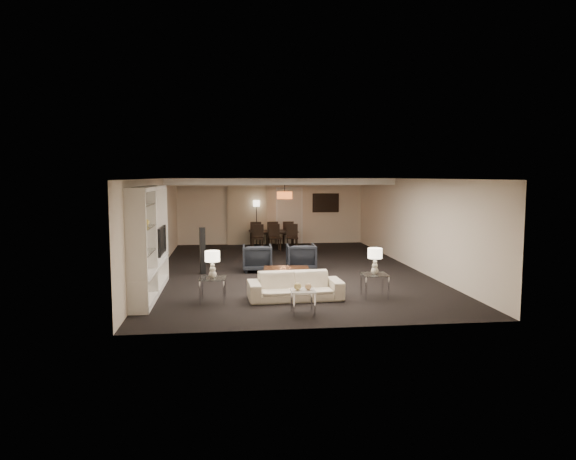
# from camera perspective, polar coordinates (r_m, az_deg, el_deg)

# --- Properties ---
(floor) EXTENTS (11.00, 11.00, 0.00)m
(floor) POSITION_cam_1_polar(r_m,az_deg,el_deg) (14.17, 0.00, -4.43)
(floor) COLOR black
(floor) RESTS_ON ground
(ceiling) EXTENTS (7.00, 11.00, 0.02)m
(ceiling) POSITION_cam_1_polar(r_m,az_deg,el_deg) (13.94, 0.00, 5.73)
(ceiling) COLOR silver
(ceiling) RESTS_ON ground
(wall_back) EXTENTS (7.00, 0.02, 2.50)m
(wall_back) POSITION_cam_1_polar(r_m,az_deg,el_deg) (19.45, -1.91, 2.12)
(wall_back) COLOR beige
(wall_back) RESTS_ON ground
(wall_front) EXTENTS (7.00, 0.02, 2.50)m
(wall_front) POSITION_cam_1_polar(r_m,az_deg,el_deg) (8.60, 4.33, -2.81)
(wall_front) COLOR beige
(wall_front) RESTS_ON ground
(wall_left) EXTENTS (0.02, 11.00, 2.50)m
(wall_left) POSITION_cam_1_polar(r_m,az_deg,el_deg) (14.02, -14.35, 0.43)
(wall_left) COLOR beige
(wall_left) RESTS_ON ground
(wall_right) EXTENTS (0.02, 11.00, 2.50)m
(wall_right) POSITION_cam_1_polar(r_m,az_deg,el_deg) (14.82, 13.56, 0.74)
(wall_right) COLOR beige
(wall_right) RESTS_ON ground
(ceiling_soffit) EXTENTS (7.00, 4.00, 0.20)m
(ceiling_soffit) POSITION_cam_1_polar(r_m,az_deg,el_deg) (17.42, -1.36, 5.46)
(ceiling_soffit) COLOR silver
(ceiling_soffit) RESTS_ON ceiling
(curtains) EXTENTS (1.50, 0.12, 2.40)m
(curtains) POSITION_cam_1_polar(r_m,az_deg,el_deg) (19.32, -4.55, 1.93)
(curtains) COLOR beige
(curtains) RESTS_ON wall_back
(door) EXTENTS (0.90, 0.05, 2.10)m
(door) POSITION_cam_1_polar(r_m,az_deg,el_deg) (19.51, 0.15, 1.55)
(door) COLOR silver
(door) RESTS_ON wall_back
(painting) EXTENTS (0.95, 0.04, 0.65)m
(painting) POSITION_cam_1_polar(r_m,az_deg,el_deg) (19.68, 4.21, 3.03)
(painting) COLOR #142D38
(painting) RESTS_ON wall_back
(media_unit) EXTENTS (0.38, 3.40, 2.35)m
(media_unit) POSITION_cam_1_polar(r_m,az_deg,el_deg) (11.45, -15.10, -1.18)
(media_unit) COLOR white
(media_unit) RESTS_ON wall_left
(pendant_light) EXTENTS (0.52, 0.52, 0.24)m
(pendant_light) POSITION_cam_1_polar(r_m,az_deg,el_deg) (17.46, -0.38, 3.88)
(pendant_light) COLOR #D8591E
(pendant_light) RESTS_ON ceiling_soffit
(sofa) EXTENTS (1.99, 0.86, 0.57)m
(sofa) POSITION_cam_1_polar(r_m,az_deg,el_deg) (10.75, 0.80, -6.25)
(sofa) COLOR beige
(sofa) RESTS_ON floor
(coffee_table) EXTENTS (1.12, 0.72, 0.38)m
(coffee_table) POSITION_cam_1_polar(r_m,az_deg,el_deg) (12.32, -0.18, -5.10)
(coffee_table) COLOR black
(coffee_table) RESTS_ON floor
(armchair_left) EXTENTS (0.80, 0.83, 0.73)m
(armchair_left) POSITION_cam_1_polar(r_m,az_deg,el_deg) (13.91, -3.45, -3.12)
(armchair_left) COLOR black
(armchair_left) RESTS_ON floor
(armchair_right) EXTENTS (0.80, 0.82, 0.73)m
(armchair_right) POSITION_cam_1_polar(r_m,az_deg,el_deg) (14.03, 1.46, -3.03)
(armchair_right) COLOR black
(armchair_right) RESTS_ON floor
(side_table_left) EXTENTS (0.57, 0.57, 0.50)m
(side_table_left) POSITION_cam_1_polar(r_m,az_deg,el_deg) (10.67, -8.34, -6.59)
(side_table_left) COLOR white
(side_table_left) RESTS_ON floor
(side_table_right) EXTENTS (0.56, 0.56, 0.50)m
(side_table_right) POSITION_cam_1_polar(r_m,az_deg,el_deg) (11.10, 9.58, -6.12)
(side_table_right) COLOR white
(side_table_right) RESTS_ON floor
(table_lamp_left) EXTENTS (0.34, 0.34, 0.55)m
(table_lamp_left) POSITION_cam_1_polar(r_m,az_deg,el_deg) (10.57, -8.39, -3.81)
(table_lamp_left) COLOR beige
(table_lamp_left) RESTS_ON side_table_left
(table_lamp_right) EXTENTS (0.33, 0.33, 0.55)m
(table_lamp_right) POSITION_cam_1_polar(r_m,az_deg,el_deg) (11.01, 9.63, -3.44)
(table_lamp_right) COLOR beige
(table_lamp_right) RESTS_ON side_table_right
(marble_table) EXTENTS (0.45, 0.45, 0.45)m
(marble_table) POSITION_cam_1_polar(r_m,az_deg,el_deg) (9.70, 1.67, -7.97)
(marble_table) COLOR white
(marble_table) RESTS_ON floor
(gold_gourd_a) EXTENTS (0.14, 0.14, 0.14)m
(gold_gourd_a) POSITION_cam_1_polar(r_m,az_deg,el_deg) (9.62, 1.08, -6.29)
(gold_gourd_a) COLOR tan
(gold_gourd_a) RESTS_ON marble_table
(gold_gourd_b) EXTENTS (0.12, 0.12, 0.12)m
(gold_gourd_b) POSITION_cam_1_polar(r_m,az_deg,el_deg) (9.65, 2.26, -6.30)
(gold_gourd_b) COLOR tan
(gold_gourd_b) RESTS_ON marble_table
(television) EXTENTS (1.12, 0.15, 0.64)m
(television) POSITION_cam_1_polar(r_m,az_deg,el_deg) (12.31, -14.36, -1.15)
(television) COLOR black
(television) RESTS_ON media_unit
(vase_blue) EXTENTS (0.16, 0.16, 0.17)m
(vase_blue) POSITION_cam_1_polar(r_m,az_deg,el_deg) (10.53, -15.83, -1.99)
(vase_blue) COLOR #224295
(vase_blue) RESTS_ON media_unit
(vase_amber) EXTENTS (0.18, 0.18, 0.19)m
(vase_amber) POSITION_cam_1_polar(r_m,az_deg,el_deg) (10.83, -15.60, 0.96)
(vase_amber) COLOR gold
(vase_amber) RESTS_ON media_unit
(floor_speaker) EXTENTS (0.16, 0.16, 1.23)m
(floor_speaker) POSITION_cam_1_polar(r_m,az_deg,el_deg) (13.64, -9.47, -2.29)
(floor_speaker) COLOR black
(floor_speaker) RESTS_ON floor
(dining_table) EXTENTS (1.74, 0.98, 0.61)m
(dining_table) POSITION_cam_1_polar(r_m,az_deg,el_deg) (18.42, -1.64, -1.05)
(dining_table) COLOR black
(dining_table) RESTS_ON floor
(chair_nl) EXTENTS (0.46, 0.46, 0.90)m
(chair_nl) POSITION_cam_1_polar(r_m,az_deg,el_deg) (17.72, -3.39, -0.86)
(chair_nl) COLOR black
(chair_nl) RESTS_ON floor
(chair_nm) EXTENTS (0.46, 0.46, 0.90)m
(chair_nm) POSITION_cam_1_polar(r_m,az_deg,el_deg) (17.76, -1.45, -0.84)
(chair_nm) COLOR black
(chair_nm) RESTS_ON floor
(chair_nr) EXTENTS (0.46, 0.46, 0.90)m
(chair_nr) POSITION_cam_1_polar(r_m,az_deg,el_deg) (17.83, 0.47, -0.81)
(chair_nr) COLOR black
(chair_nr) RESTS_ON floor
(chair_fl) EXTENTS (0.42, 0.42, 0.90)m
(chair_fl) POSITION_cam_1_polar(r_m,az_deg,el_deg) (19.01, -3.62, -0.40)
(chair_fl) COLOR black
(chair_fl) RESTS_ON floor
(chair_fm) EXTENTS (0.46, 0.46, 0.90)m
(chair_fm) POSITION_cam_1_polar(r_m,az_deg,el_deg) (19.05, -1.82, -0.37)
(chair_fm) COLOR black
(chair_fm) RESTS_ON floor
(chair_fr) EXTENTS (0.42, 0.42, 0.90)m
(chair_fr) POSITION_cam_1_polar(r_m,az_deg,el_deg) (19.11, -0.02, -0.35)
(chair_fr) COLOR black
(chair_fr) RESTS_ON floor
(floor_lamp) EXTENTS (0.25, 0.25, 1.67)m
(floor_lamp) POSITION_cam_1_polar(r_m,az_deg,el_deg) (19.11, -3.52, 0.80)
(floor_lamp) COLOR black
(floor_lamp) RESTS_ON floor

